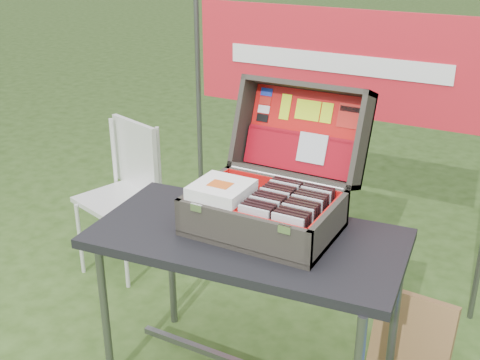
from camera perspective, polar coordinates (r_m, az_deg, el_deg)
The scene contains 91 objects.
table at distance 2.67m, azimuth 0.65°, elevation -12.68°, with size 1.27×0.64×0.79m, color black, non-canonical shape.
table_top at distance 2.47m, azimuth 0.69°, elevation -5.56°, with size 1.27×0.64×0.04m, color black.
table_leg_fl at distance 2.79m, azimuth -12.70°, elevation -12.13°, with size 0.04×0.04×0.75m, color #59595B.
table_leg_bl at distance 3.12m, azimuth -6.53°, elevation -7.52°, with size 0.04×0.04×0.75m, color #59595B.
table_leg_br at distance 2.72m, azimuth 14.37°, elevation -13.25°, with size 0.04×0.04×0.75m, color #59595B.
suitcase at distance 2.43m, azimuth 2.95°, elevation 1.29°, with size 0.59×0.58×0.52m, color #433F35, non-canonical shape.
suitcase_base_bottom at distance 2.49m, azimuth 2.22°, elevation -4.52°, with size 0.59×0.42×0.02m, color #433F35.
suitcase_base_wall_front at distance 2.30m, azimuth 0.04°, elevation -5.05°, with size 0.59×0.02×0.16m, color #433F35.
suitcase_base_wall_back at distance 2.62m, azimuth 4.18°, elevation -1.46°, with size 0.59×0.02×0.16m, color #433F35.
suitcase_base_wall_left at distance 2.58m, azimuth -3.35°, elevation -1.82°, with size 0.02×0.42×0.16m, color #433F35.
suitcase_base_wall_right at distance 2.36m, azimuth 8.39°, elevation -4.55°, with size 0.02×0.42×0.16m, color #433F35.
suitcase_liner_floor at distance 2.48m, azimuth 2.23°, elevation -4.23°, with size 0.54×0.37×0.01m, color red.
suitcase_latch_left at distance 2.35m, azimuth -4.14°, elevation -2.64°, with size 0.05×0.01×0.03m, color silver.
suitcase_latch_right at distance 2.19m, azimuth 4.25°, elevation -4.69°, with size 0.05×0.01×0.03m, color silver.
suitcase_hinge at distance 2.60m, azimuth 4.34°, elevation 0.21°, with size 0.02×0.02×0.53m, color silver.
suitcase_lid_back at distance 2.73m, azimuth 6.25°, elevation 4.56°, with size 0.59×0.42×0.02m, color #433F35.
suitcase_lid_rim_far at distance 2.67m, azimuth 6.48°, elevation 8.84°, with size 0.59×0.02×0.16m, color #433F35.
suitcase_lid_rim_near at distance 2.67m, azimuth 5.02°, elevation 0.47°, with size 0.59×0.02×0.16m, color #433F35.
suitcase_lid_rim_left at distance 2.78m, azimuth 0.39°, elevation 5.55°, with size 0.02×0.42×0.16m, color #433F35.
suitcase_lid_rim_right at distance 2.57m, azimuth 11.52°, elevation 3.64°, with size 0.02×0.42×0.16m, color #433F35.
suitcase_lid_liner at distance 2.71m, azimuth 6.14°, elevation 4.58°, with size 0.54×0.37×0.01m, color red.
suitcase_liner_wall_front at distance 2.31m, azimuth 0.21°, elevation -4.65°, with size 0.54×0.01×0.13m, color red.
suitcase_liner_wall_back at distance 2.60m, azimuth 4.05°, elevation -1.34°, with size 0.54×0.01×0.13m, color red.
suitcase_liner_wall_left at distance 2.57m, azimuth -3.08°, elevation -1.65°, with size 0.01×0.37×0.13m, color red.
suitcase_liner_wall_right at distance 2.36m, azimuth 8.08°, elevation -4.23°, with size 0.01×0.37×0.13m, color red.
suitcase_lid_pocket at distance 2.70m, azimuth 5.65°, elevation 2.56°, with size 0.52×0.17×0.03m, color maroon.
suitcase_pocket_edge at distance 2.69m, azimuth 5.91°, elevation 4.32°, with size 0.51×0.02×0.02m, color maroon.
suitcase_pocket_cd at distance 2.66m, azimuth 6.87°, elevation 3.01°, with size 0.13×0.13×0.01m, color silver.
lid_sticker_cc_a at distance 2.80m, azimuth 2.55°, elevation 8.34°, with size 0.06×0.04×0.00m, color #1933B2.
lid_sticker_cc_b at distance 2.79m, azimuth 2.41°, elevation 7.53°, with size 0.06×0.04×0.00m, color red.
lid_sticker_cc_c at distance 2.79m, azimuth 2.27°, elevation 6.72°, with size 0.06×0.04×0.00m, color white.
lid_sticker_cc_d at distance 2.79m, azimuth 2.13°, elevation 5.91°, with size 0.06×0.04×0.00m, color black.
lid_card_neon_tall at distance 2.75m, azimuth 4.32°, elevation 6.93°, with size 0.05×0.12×0.00m, color #CBF318.
lid_card_neon_main at distance 2.71m, azimuth 6.45°, elevation 6.60°, with size 0.12×0.09×0.00m, color #CBF318.
lid_card_neon_small at distance 2.68m, azimuth 8.22°, elevation 6.31°, with size 0.05×0.09×0.00m, color #CBF318.
lid_sticker_band at distance 2.65m, azimuth 10.34°, elevation 5.96°, with size 0.10×0.10×0.00m, color red.
lid_sticker_band_bar at distance 2.65m, azimuth 10.46°, elevation 6.60°, with size 0.09×0.02×0.00m, color black.
cd_left_0 at distance 2.30m, azimuth 1.28°, elevation -4.33°, with size 0.13×0.01×0.15m, color silver.
cd_left_1 at distance 2.32m, azimuth 1.54°, elevation -4.10°, with size 0.13×0.01×0.15m, color black.
cd_left_2 at distance 2.34m, azimuth 1.80°, elevation -3.88°, with size 0.13×0.01×0.15m, color black.
cd_left_3 at distance 2.36m, azimuth 2.05°, elevation -3.66°, with size 0.13×0.01×0.15m, color black.
cd_left_4 at distance 2.38m, azimuth 2.30°, elevation -3.44°, with size 0.13×0.01×0.15m, color silver.
cd_left_5 at distance 2.40m, azimuth 2.55°, elevation -3.22°, with size 0.13×0.01×0.15m, color black.
cd_left_6 at distance 2.41m, azimuth 2.79°, elevation -3.01°, with size 0.13×0.01×0.15m, color black.
cd_left_7 at distance 2.43m, azimuth 3.03°, elevation -2.80°, with size 0.13×0.01×0.15m, color black.
cd_left_8 at distance 2.45m, azimuth 3.26°, elevation -2.59°, with size 0.13×0.01×0.15m, color silver.
cd_left_9 at distance 2.47m, azimuth 3.49°, elevation -2.39°, with size 0.13×0.01×0.15m, color black.
cd_left_10 at distance 2.49m, azimuth 3.72°, elevation -2.19°, with size 0.13×0.01×0.15m, color black.
cd_left_11 at distance 2.51m, azimuth 3.95°, elevation -1.99°, with size 0.13×0.01×0.15m, color black.
cd_left_12 at distance 2.53m, azimuth 4.17°, elevation -1.79°, with size 0.13×0.01×0.15m, color silver.
cd_left_13 at distance 2.55m, azimuth 4.38°, elevation -1.60°, with size 0.13×0.01×0.15m, color black.
cd_left_14 at distance 2.57m, azimuth 4.60°, elevation -1.41°, with size 0.13×0.01×0.15m, color black.
cd_right_0 at distance 2.25m, azimuth 4.49°, elevation -5.11°, with size 0.13×0.01×0.15m, color silver.
cd_right_1 at distance 2.27m, azimuth 4.73°, elevation -4.87°, with size 0.13×0.01×0.15m, color black.
cd_right_2 at distance 2.29m, azimuth 4.97°, elevation -4.63°, with size 0.13×0.01×0.15m, color black.
cd_right_3 at distance 2.31m, azimuth 5.20°, elevation -4.40°, with size 0.13×0.01×0.15m, color black.
cd_right_4 at distance 2.33m, azimuth 5.43°, elevation -4.17°, with size 0.13×0.01×0.15m, color silver.
cd_right_5 at distance 2.34m, azimuth 5.65°, elevation -3.94°, with size 0.13×0.01×0.15m, color black.
cd_right_6 at distance 2.36m, azimuth 5.88°, elevation -3.71°, with size 0.13×0.01×0.15m, color black.
cd_right_7 at distance 2.38m, azimuth 6.09°, elevation -3.49°, with size 0.13×0.01×0.15m, color black.
cd_right_8 at distance 2.40m, azimuth 6.31°, elevation -3.28°, with size 0.13×0.01×0.15m, color silver.
cd_right_9 at distance 2.42m, azimuth 6.52°, elevation -3.06°, with size 0.13×0.01×0.15m, color black.
cd_right_10 at distance 2.44m, azimuth 6.73°, elevation -2.85°, with size 0.13×0.01×0.15m, color black.
cd_right_11 at distance 2.46m, azimuth 6.93°, elevation -2.65°, with size 0.13×0.01×0.15m, color black.
cd_right_12 at distance 2.48m, azimuth 7.13°, elevation -2.44°, with size 0.13×0.01×0.15m, color silver.
cd_right_13 at distance 2.50m, azimuth 7.33°, elevation -2.24°, with size 0.13×0.01×0.15m, color black.
cd_right_14 at distance 2.52m, azimuth 7.53°, elevation -2.04°, with size 0.13×0.01×0.15m, color black.
songbook_0 at distance 2.43m, azimuth -1.76°, elevation -1.39°, with size 0.22×0.22×0.01m, color white.
songbook_1 at distance 2.42m, azimuth -1.76°, elevation -1.28°, with size 0.22×0.22×0.01m, color white.
songbook_2 at distance 2.42m, azimuth -1.76°, elevation -1.17°, with size 0.22×0.22×0.01m, color white.
songbook_3 at distance 2.42m, azimuth -1.76°, elevation -1.06°, with size 0.22×0.22×0.01m, color white.
songbook_4 at distance 2.42m, azimuth -1.77°, elevation -0.95°, with size 0.22×0.22×0.01m, color white.
songbook_5 at distance 2.42m, azimuth -1.77°, elevation -0.85°, with size 0.22×0.22×0.01m, color white.
songbook_6 at distance 2.41m, azimuth -1.77°, elevation -0.74°, with size 0.22×0.22×0.01m, color white.
songbook_7 at distance 2.41m, azimuth -1.77°, elevation -0.63°, with size 0.22×0.22×0.01m, color white.
songbook_8 at distance 2.41m, azimuth -1.77°, elevation -0.52°, with size 0.22×0.22×0.01m, color white.
songbook_9 at distance 2.41m, azimuth -1.77°, elevation -0.41°, with size 0.22×0.22×0.01m, color white.
songbook_graphic at distance 2.40m, azimuth -1.89°, elevation -0.41°, with size 0.09×0.07×0.00m, color #D85919.
chair at distance 3.64m, azimuth -11.48°, elevation -2.00°, with size 0.40×0.44×0.89m, color silver, non-canonical shape.
chair_seat at distance 3.64m, azimuth -11.49°, elevation -1.85°, with size 0.40×0.40×0.03m, color silver.
chair_backrest at distance 3.69m, azimuth -9.88°, elevation 2.37°, with size 0.40×0.03×0.42m, color silver.
chair_leg_fl at distance 3.73m, azimuth -14.93°, elevation -5.44°, with size 0.02×0.02×0.45m, color silver.
chair_leg_fr at distance 3.52m, azimuth -10.80°, elevation -6.81°, with size 0.02×0.02×0.45m, color silver.
chair_leg_bl at distance 3.95m, azimuth -11.59°, elevation -3.41°, with size 0.02×0.02×0.45m, color silver.
chair_leg_br at distance 3.76m, azimuth -7.53°, elevation -4.57°, with size 0.02×0.02×0.45m, color silver.
chair_upright_left at distance 3.80m, azimuth -11.92°, elevation 2.65°, with size 0.02×0.02×0.42m, color silver.
chair_upright_right at distance 3.59m, azimuth -7.70°, elevation 1.78°, with size 0.02×0.02×0.42m, color silver.
cardboard_box at distance 3.00m, azimuth 16.03°, elevation -13.98°, with size 0.37×0.06×0.39m, color olive.
banner_post_left at distance 3.69m, azimuth -3.88°, elevation 5.54°, with size 0.03×0.03×1.70m, color #59595B.
banner at distance 3.20m, azimuth 9.02°, elevation 10.94°, with size 1.60×0.01×0.55m, color red.
banner_text at distance 3.19m, azimuth 8.94°, elevation 10.90°, with size 1.20×0.00×0.10m, color white.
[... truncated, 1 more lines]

